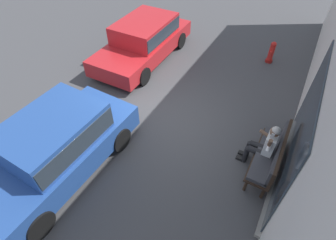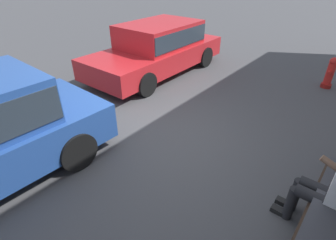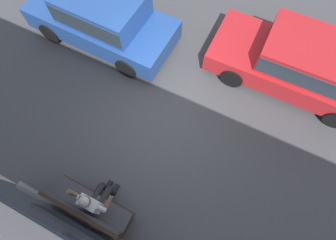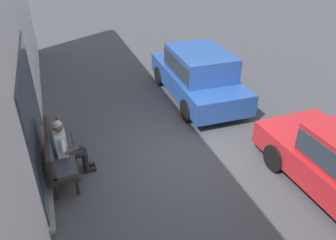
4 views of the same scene
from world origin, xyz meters
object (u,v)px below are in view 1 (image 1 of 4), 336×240
(person_on_phone, at_px, (264,145))
(fire_hydrant, at_px, (271,52))
(bench, at_px, (272,154))
(parked_car_near, at_px, (144,38))
(parked_car_mid, at_px, (55,145))

(person_on_phone, bearing_deg, fire_hydrant, -169.45)
(bench, bearing_deg, parked_car_near, -118.59)
(parked_car_near, xyz_separation_m, parked_car_mid, (5.23, 1.00, 0.07))
(parked_car_mid, distance_m, fire_hydrant, 7.87)
(bench, height_order, parked_car_mid, parked_car_mid)
(person_on_phone, height_order, fire_hydrant, person_on_phone)
(person_on_phone, xyz_separation_m, fire_hydrant, (-4.77, -0.89, -0.31))
(parked_car_near, bearing_deg, parked_car_mid, 10.84)
(person_on_phone, xyz_separation_m, parked_car_mid, (2.40, -4.09, 0.13))
(fire_hydrant, bearing_deg, bench, 12.93)
(bench, height_order, parked_car_near, parked_car_near)
(fire_hydrant, bearing_deg, person_on_phone, 10.55)
(person_on_phone, height_order, parked_car_mid, parked_car_mid)
(parked_car_near, xyz_separation_m, fire_hydrant, (-1.94, 4.21, -0.37))
(bench, xyz_separation_m, parked_car_near, (-2.90, -5.32, 0.19))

